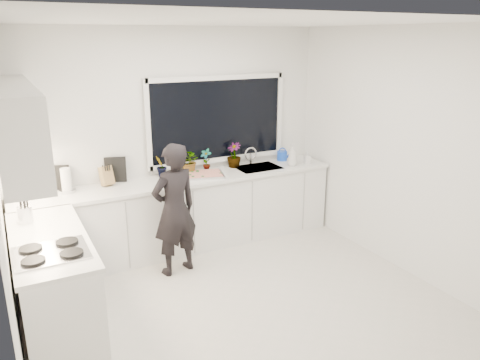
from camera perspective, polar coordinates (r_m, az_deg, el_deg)
floor at (r=4.91m, az=-0.17°, el=-14.66°), size 4.00×3.50×0.02m
wall_back at (r=5.92m, az=-8.14°, el=4.99°), size 4.00×0.02×2.70m
wall_right at (r=5.55m, az=18.57°, el=3.44°), size 0.02×3.50×2.70m
ceiling at (r=4.18m, az=-0.20°, el=18.93°), size 4.00×3.50×0.02m
window at (r=6.08m, az=-2.75°, el=7.37°), size 1.80×0.02×1.00m
base_cabinets_back at (r=5.90m, az=-6.74°, el=-4.23°), size 3.92×0.58×0.88m
base_cabinets_left at (r=4.59m, az=-21.63°, el=-11.99°), size 0.58×1.60×0.88m
countertop_back at (r=5.74m, az=-6.86°, el=0.01°), size 3.94×0.62×0.04m
countertop_left at (r=4.39m, az=-22.28°, el=-6.71°), size 0.62×1.60×0.04m
upper_cabinets at (r=4.46m, az=-25.69°, el=6.04°), size 0.34×2.10×0.70m
sink at (r=6.19m, az=2.20°, el=1.11°), size 0.58×0.42×0.14m
faucet at (r=6.32m, az=1.31°, el=2.95°), size 0.03×0.03×0.22m
stovetop at (r=4.06m, az=-22.06°, el=-8.13°), size 0.56×0.48×0.03m
person at (r=5.21m, az=-7.98°, el=-3.61°), size 0.61×0.47×1.50m
pizza_tray at (r=5.80m, az=-4.62°, el=0.61°), size 0.60×0.50×0.03m
pizza at (r=5.79m, az=-4.63°, el=0.77°), size 0.54×0.45×0.01m
watering_can at (r=6.54m, az=5.15°, el=2.96°), size 0.16×0.16×0.13m
paper_towel_roll at (r=5.50m, az=-20.41°, el=-0.11°), size 0.11×0.11×0.26m
knife_block at (r=5.61m, az=-15.95°, el=0.43°), size 0.15×0.13×0.22m
utensil_crock at (r=4.77m, az=-24.72°, el=-3.85°), size 0.16×0.16×0.16m
picture_frame_large at (r=5.63m, az=-21.16°, el=0.29°), size 0.22×0.08×0.28m
picture_frame_small at (r=5.72m, az=-14.94°, el=1.25°), size 0.24×0.09×0.30m
herb_plants at (r=5.95m, az=-4.92°, el=2.45°), size 1.21×0.37×0.33m
soap_bottles at (r=6.28m, az=6.80°, el=2.98°), size 0.36×0.14×0.30m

